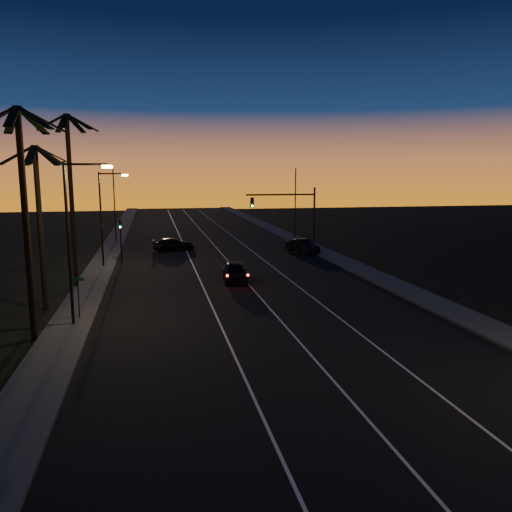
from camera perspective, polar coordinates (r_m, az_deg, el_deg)
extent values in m
cube|color=black|center=(39.55, -2.01, -2.80)|extent=(20.00, 170.00, 0.01)
cube|color=#383835|center=(39.28, -18.36, -3.26)|extent=(2.40, 170.00, 0.16)
cube|color=#383835|center=(42.83, 12.94, -1.99)|extent=(2.40, 170.00, 0.16)
cube|color=silver|center=(39.17, -6.34, -2.96)|extent=(0.12, 160.00, 0.01)
cube|color=silver|center=(39.63, -1.29, -2.75)|extent=(0.12, 160.00, 0.01)
cube|color=silver|center=(40.40, 3.60, -2.53)|extent=(0.12, 160.00, 0.01)
cylinder|color=black|center=(26.93, -24.78, 2.97)|extent=(0.32, 0.32, 11.50)
cube|color=black|center=(26.97, -23.25, 14.14)|extent=(2.18, 0.92, 1.18)
cube|color=black|center=(27.77, -24.19, 13.92)|extent=(1.25, 2.12, 1.18)
cube|color=black|center=(27.95, -26.09, 13.76)|extent=(1.34, 2.09, 1.18)
cube|color=black|center=(25.90, -26.07, 14.18)|extent=(0.45, 2.16, 1.18)
cube|color=black|center=(26.13, -24.05, 14.26)|extent=(1.95, 1.61, 1.18)
cylinder|color=black|center=(32.97, -23.41, 2.77)|extent=(0.32, 0.32, 10.00)
cube|color=black|center=(32.87, -22.05, 10.60)|extent=(2.18, 0.92, 1.18)
cube|color=black|center=(33.67, -22.85, 10.51)|extent=(1.25, 2.12, 1.18)
cube|color=black|center=(33.83, -24.41, 10.40)|extent=(1.34, 2.09, 1.18)
cube|color=black|center=(33.24, -25.63, 10.35)|extent=(2.18, 0.82, 1.18)
cube|color=black|center=(32.32, -25.61, 10.40)|extent=(1.90, 1.69, 1.18)
cube|color=black|center=(31.77, -24.28, 10.53)|extent=(0.45, 2.16, 1.18)
cube|color=black|center=(32.02, -22.66, 10.61)|extent=(1.95, 1.61, 1.18)
cylinder|color=black|center=(38.58, -20.31, 5.69)|extent=(0.32, 0.32, 12.50)
cube|color=black|center=(38.81, -19.20, 14.18)|extent=(2.18, 0.92, 1.18)
cube|color=black|center=(39.58, -19.94, 14.04)|extent=(1.25, 2.12, 1.18)
cube|color=black|center=(39.69, -21.30, 13.95)|extent=(1.34, 2.09, 1.18)
cube|color=black|center=(39.06, -22.30, 13.97)|extent=(2.18, 0.82, 1.18)
cube|color=black|center=(38.15, -22.20, 14.10)|extent=(1.90, 1.69, 1.18)
cube|color=black|center=(37.64, -21.02, 14.25)|extent=(0.45, 2.16, 1.18)
cube|color=black|center=(37.94, -19.66, 14.28)|extent=(1.95, 1.61, 1.18)
cylinder|color=black|center=(28.72, -20.63, 1.07)|extent=(0.16, 0.16, 9.00)
cylinder|color=black|center=(28.31, -18.91, 9.89)|extent=(2.20, 0.12, 0.12)
cube|color=#E8C45D|center=(28.20, -16.65, 9.74)|extent=(0.55, 0.26, 0.16)
cylinder|color=black|center=(46.50, -17.28, 3.91)|extent=(0.16, 0.16, 8.50)
cylinder|color=black|center=(46.23, -16.16, 9.02)|extent=(2.20, 0.12, 0.12)
cube|color=#E8C45D|center=(46.16, -14.77, 8.92)|extent=(0.55, 0.26, 0.16)
cylinder|color=black|center=(30.25, -19.62, -4.65)|extent=(0.06, 0.06, 2.60)
cube|color=#0B4315|center=(30.01, -19.74, -2.52)|extent=(0.70, 0.03, 0.20)
cylinder|color=black|center=(50.93, 6.65, 3.86)|extent=(0.20, 0.20, 7.00)
cylinder|color=black|center=(49.75, 2.85, 7.02)|extent=(7.00, 0.16, 0.16)
cube|color=black|center=(49.14, -0.45, 6.12)|extent=(0.32, 0.28, 1.00)
sphere|color=black|center=(48.95, -0.41, 6.49)|extent=(0.20, 0.20, 0.20)
sphere|color=black|center=(48.97, -0.41, 6.11)|extent=(0.20, 0.20, 0.20)
sphere|color=#14FF59|center=(48.99, -0.41, 5.74)|extent=(0.20, 0.20, 0.20)
cylinder|color=black|center=(48.60, -15.18, 1.67)|extent=(0.14, 0.14, 4.20)
cube|color=black|center=(48.42, -15.26, 3.55)|extent=(0.28, 0.25, 0.90)
sphere|color=black|center=(48.25, -15.29, 3.86)|extent=(0.18, 0.18, 0.18)
sphere|color=black|center=(48.27, -15.27, 3.53)|extent=(0.18, 0.18, 0.18)
sphere|color=#14FF59|center=(48.30, -15.26, 3.20)|extent=(0.18, 0.18, 0.18)
cylinder|color=black|center=(63.38, -15.86, 5.56)|extent=(0.14, 0.14, 9.00)
cylinder|color=black|center=(62.72, 4.51, 5.85)|extent=(0.14, 0.14, 9.00)
imported|color=black|center=(39.15, -2.43, -1.79)|extent=(2.16, 4.57, 1.51)
sphere|color=#FF0F05|center=(36.47, -3.30, -2.25)|extent=(0.18, 0.18, 0.18)
sphere|color=#FF0F05|center=(36.59, -0.94, -2.20)|extent=(0.18, 0.18, 0.18)
imported|color=black|center=(53.27, 5.31, 1.14)|extent=(2.96, 4.66, 1.45)
imported|color=black|center=(55.52, -9.45, 1.33)|extent=(4.93, 2.76, 1.35)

